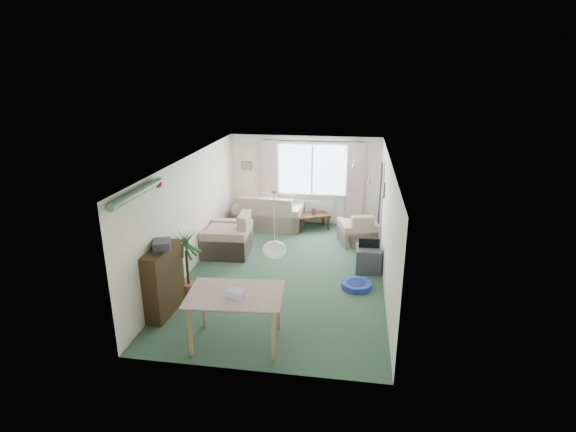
# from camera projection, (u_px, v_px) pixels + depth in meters

# --- Properties ---
(ground) EXTENTS (6.50, 6.50, 0.00)m
(ground) POSITION_uv_depth(u_px,v_px,m) (286.00, 272.00, 9.43)
(ground) COLOR #2E4D37
(window) EXTENTS (1.80, 0.03, 1.30)m
(window) POSITION_uv_depth(u_px,v_px,m) (312.00, 170.00, 11.95)
(window) COLOR white
(curtain_rod) EXTENTS (2.60, 0.03, 0.03)m
(curtain_rod) POSITION_uv_depth(u_px,v_px,m) (312.00, 141.00, 11.63)
(curtain_rod) COLOR black
(curtain_left) EXTENTS (0.45, 0.08, 2.00)m
(curtain_left) POSITION_uv_depth(u_px,v_px,m) (269.00, 177.00, 12.10)
(curtain_left) COLOR beige
(curtain_right) EXTENTS (0.45, 0.08, 2.00)m
(curtain_right) POSITION_uv_depth(u_px,v_px,m) (355.00, 181.00, 11.76)
(curtain_right) COLOR beige
(radiator) EXTENTS (1.20, 0.10, 0.55)m
(radiator) POSITION_uv_depth(u_px,v_px,m) (311.00, 209.00, 12.26)
(radiator) COLOR white
(doorway) EXTENTS (0.03, 0.95, 2.00)m
(doorway) POSITION_uv_depth(u_px,v_px,m) (381.00, 201.00, 10.88)
(doorway) COLOR black
(pendant_lamp) EXTENTS (0.36, 0.36, 0.36)m
(pendant_lamp) POSITION_uv_depth(u_px,v_px,m) (275.00, 250.00, 6.77)
(pendant_lamp) COLOR white
(tinsel_garland) EXTENTS (1.60, 1.60, 0.12)m
(tinsel_garland) POSITION_uv_depth(u_px,v_px,m) (137.00, 193.00, 6.83)
(tinsel_garland) COLOR #196626
(bauble_cluster_a) EXTENTS (0.20, 0.20, 0.20)m
(bauble_cluster_a) POSITION_uv_depth(u_px,v_px,m) (354.00, 162.00, 9.38)
(bauble_cluster_a) COLOR silver
(bauble_cluster_b) EXTENTS (0.20, 0.20, 0.20)m
(bauble_cluster_b) POSITION_uv_depth(u_px,v_px,m) (369.00, 175.00, 8.21)
(bauble_cluster_b) COLOR silver
(wall_picture_back) EXTENTS (0.28, 0.03, 0.22)m
(wall_picture_back) POSITION_uv_depth(u_px,v_px,m) (246.00, 166.00, 12.20)
(wall_picture_back) COLOR brown
(wall_picture_right) EXTENTS (0.03, 0.24, 0.30)m
(wall_picture_right) POSITION_uv_depth(u_px,v_px,m) (384.00, 190.00, 9.77)
(wall_picture_right) COLOR brown
(sofa) EXTENTS (1.85, 1.05, 0.90)m
(sofa) POSITION_uv_depth(u_px,v_px,m) (269.00, 211.00, 11.99)
(sofa) COLOR #C2B393
(sofa) RESTS_ON ground
(armchair_corner) EXTENTS (1.06, 1.03, 0.77)m
(armchair_corner) POSITION_uv_depth(u_px,v_px,m) (358.00, 227.00, 10.93)
(armchair_corner) COLOR beige
(armchair_corner) RESTS_ON ground
(armchair_left) EXTENTS (1.08, 1.13, 0.97)m
(armchair_left) POSITION_uv_depth(u_px,v_px,m) (227.00, 233.00, 10.27)
(armchair_left) COLOR #BFA791
(armchair_left) RESTS_ON ground
(coffee_table) EXTENTS (1.02, 0.82, 0.40)m
(coffee_table) POSITION_uv_depth(u_px,v_px,m) (312.00, 222.00, 11.90)
(coffee_table) COLOR black
(coffee_table) RESTS_ON ground
(photo_frame) EXTENTS (0.12, 0.04, 0.16)m
(photo_frame) POSITION_uv_depth(u_px,v_px,m) (314.00, 211.00, 11.82)
(photo_frame) COLOR brown
(photo_frame) RESTS_ON coffee_table
(bookshelf) EXTENTS (0.38, 0.99, 1.20)m
(bookshelf) POSITION_uv_depth(u_px,v_px,m) (163.00, 281.00, 7.73)
(bookshelf) COLOR black
(bookshelf) RESTS_ON ground
(hifi_box) EXTENTS (0.38, 0.42, 0.14)m
(hifi_box) POSITION_uv_depth(u_px,v_px,m) (162.00, 244.00, 7.54)
(hifi_box) COLOR #38383D
(hifi_box) RESTS_ON bookshelf
(houseplant) EXTENTS (0.58, 0.58, 1.32)m
(houseplant) POSITION_uv_depth(u_px,v_px,m) (187.00, 263.00, 8.29)
(houseplant) COLOR #1F5B2E
(houseplant) RESTS_ON ground
(dining_table) EXTENTS (1.40, 0.99, 0.83)m
(dining_table) POSITION_uv_depth(u_px,v_px,m) (236.00, 319.00, 6.91)
(dining_table) COLOR #9D8C55
(dining_table) RESTS_ON ground
(gift_box) EXTENTS (0.29, 0.24, 0.12)m
(gift_box) POSITION_uv_depth(u_px,v_px,m) (236.00, 293.00, 6.69)
(gift_box) COLOR white
(gift_box) RESTS_ON dining_table
(tv_cube) EXTENTS (0.53, 0.58, 0.52)m
(tv_cube) POSITION_uv_depth(u_px,v_px,m) (368.00, 259.00, 9.45)
(tv_cube) COLOR #3E3F43
(tv_cube) RESTS_ON ground
(pet_bed) EXTENTS (0.67, 0.67, 0.12)m
(pet_bed) POSITION_uv_depth(u_px,v_px,m) (356.00, 285.00, 8.75)
(pet_bed) COLOR #22249D
(pet_bed) RESTS_ON ground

